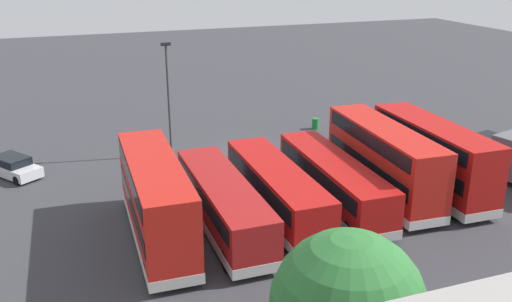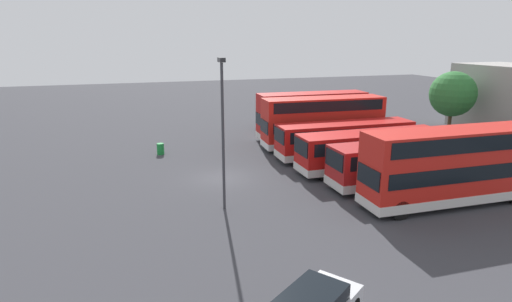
# 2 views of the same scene
# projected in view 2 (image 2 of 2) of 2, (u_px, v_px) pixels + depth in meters

# --- Properties ---
(ground_plane) EXTENTS (140.00, 140.00, 0.00)m
(ground_plane) POSITION_uv_depth(u_px,v_px,m) (221.00, 178.00, 30.00)
(ground_plane) COLOR #38383D
(bus_double_decker_near_end) EXTENTS (2.90, 10.71, 4.55)m
(bus_double_decker_near_end) POSITION_uv_depth(u_px,v_px,m) (312.00, 115.00, 40.87)
(bus_double_decker_near_end) COLOR #B71411
(bus_double_decker_near_end) RESTS_ON ground
(bus_double_decker_second) EXTENTS (3.12, 11.06, 4.55)m
(bus_double_decker_second) POSITION_uv_depth(u_px,v_px,m) (323.00, 121.00, 37.70)
(bus_double_decker_second) COLOR red
(bus_double_decker_second) RESTS_ON ground
(bus_single_deck_third) EXTENTS (2.88, 11.57, 2.95)m
(bus_single_deck_third) POSITION_uv_depth(u_px,v_px,m) (345.00, 139.00, 34.70)
(bus_single_deck_third) COLOR #B71411
(bus_single_deck_third) RESTS_ON ground
(bus_single_deck_fourth) EXTENTS (2.66, 11.25, 2.95)m
(bus_single_deck_fourth) POSITION_uv_depth(u_px,v_px,m) (370.00, 150.00, 31.27)
(bus_single_deck_fourth) COLOR #B71411
(bus_single_deck_fourth) RESTS_ON ground
(bus_single_deck_fifth) EXTENTS (2.61, 11.41, 2.95)m
(bus_single_deck_fifth) POSITION_uv_depth(u_px,v_px,m) (410.00, 161.00, 28.29)
(bus_single_deck_fifth) COLOR #A51919
(bus_single_deck_fifth) RESTS_ON ground
(bus_double_decker_sixth) EXTENTS (2.85, 11.01, 4.55)m
(bus_double_decker_sixth) POSITION_uv_depth(u_px,v_px,m) (451.00, 165.00, 24.68)
(bus_double_decker_sixth) COLOR red
(bus_double_decker_sixth) RESTS_ON ground
(box_truck_blue) EXTENTS (4.23, 7.88, 3.20)m
(box_truck_blue) POSITION_uv_depth(u_px,v_px,m) (297.00, 111.00, 47.46)
(box_truck_blue) COLOR #595960
(box_truck_blue) RESTS_ON ground
(lamp_post_tall) EXTENTS (0.70, 0.30, 8.61)m
(lamp_post_tall) POSITION_uv_depth(u_px,v_px,m) (223.00, 124.00, 23.35)
(lamp_post_tall) COLOR #38383D
(lamp_post_tall) RESTS_ON ground
(waste_bin_yellow) EXTENTS (0.60, 0.60, 0.95)m
(waste_bin_yellow) POSITION_uv_depth(u_px,v_px,m) (160.00, 149.00, 36.01)
(waste_bin_yellow) COLOR #197F33
(waste_bin_yellow) RESTS_ON ground
(tree_midright) EXTENTS (4.59, 4.59, 6.38)m
(tree_midright) POSITION_uv_depth(u_px,v_px,m) (453.00, 94.00, 43.12)
(tree_midright) COLOR #4C3823
(tree_midright) RESTS_ON ground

